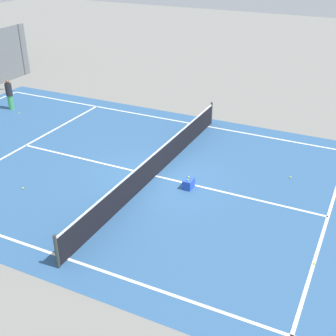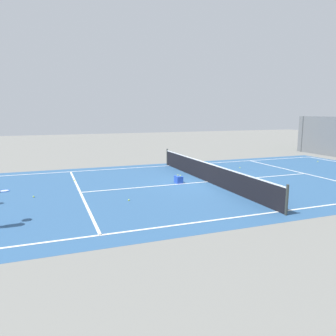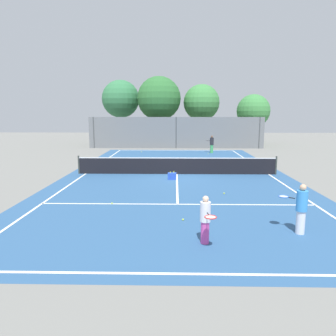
{
  "view_description": "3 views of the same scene",
  "coord_description": "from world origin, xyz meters",
  "views": [
    {
      "loc": [
        -13.45,
        -7.06,
        8.35
      ],
      "look_at": [
        -0.66,
        -0.86,
        0.86
      ],
      "focal_mm": 48.26,
      "sensor_mm": 36.0,
      "label": 1
    },
    {
      "loc": [
        14.69,
        -7.77,
        3.57
      ],
      "look_at": [
        0.13,
        -2.23,
        0.89
      ],
      "focal_mm": 34.87,
      "sensor_mm": 36.0,
      "label": 2
    },
    {
      "loc": [
        -0.12,
        -18.74,
        3.64
      ],
      "look_at": [
        -0.48,
        -2.16,
        0.75
      ],
      "focal_mm": 33.98,
      "sensor_mm": 36.0,
      "label": 3
    }
  ],
  "objects": [
    {
      "name": "ground_plane",
      "position": [
        0.0,
        0.0,
        0.0
      ],
      "size": [
        80.0,
        80.0,
        0.0
      ],
      "primitive_type": "plane",
      "color": "slate"
    },
    {
      "name": "court_surface",
      "position": [
        0.0,
        0.0,
        0.0
      ],
      "size": [
        13.0,
        25.0,
        0.01
      ],
      "color": "#2D5684",
      "rests_on": "ground_plane"
    },
    {
      "name": "tennis_net",
      "position": [
        0.0,
        0.0,
        0.51
      ],
      "size": [
        11.9,
        0.1,
        1.1
      ],
      "color": "#333833",
      "rests_on": "ground_plane"
    },
    {
      "name": "player_0",
      "position": [
        3.23,
        10.24,
        0.82
      ],
      "size": [
        0.74,
        0.86,
        1.59
      ],
      "color": "#3FA559",
      "rests_on": "ground_plane"
    },
    {
      "name": "ball_crate",
      "position": [
        -0.27,
        -1.51,
        0.18
      ],
      "size": [
        0.47,
        0.32,
        0.43
      ],
      "color": "blue",
      "rests_on": "ground_plane"
    },
    {
      "name": "tennis_ball_0",
      "position": [
        2.85,
        9.36,
        0.03
      ],
      "size": [
        0.07,
        0.07,
        0.07
      ],
      "primitive_type": "sphere",
      "color": "#CCE533",
      "rests_on": "ground_plane"
    },
    {
      "name": "tennis_ball_1",
      "position": [
        -2.98,
        3.9,
        0.03
      ],
      "size": [
        0.07,
        0.07,
        0.07
      ],
      "primitive_type": "sphere",
      "color": "#CCE533",
      "rests_on": "ground_plane"
    },
    {
      "name": "tennis_ball_2",
      "position": [
        2.12,
        -4.7,
        0.03
      ],
      "size": [
        0.07,
        0.07,
        0.07
      ],
      "primitive_type": "sphere",
      "color": "#CCE533",
      "rests_on": "ground_plane"
    },
    {
      "name": "tennis_ball_4",
      "position": [
        -2.65,
        -6.42,
        0.03
      ],
      "size": [
        0.07,
        0.07,
        0.07
      ],
      "primitive_type": "sphere",
      "color": "#CCE533",
      "rests_on": "ground_plane"
    }
  ]
}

